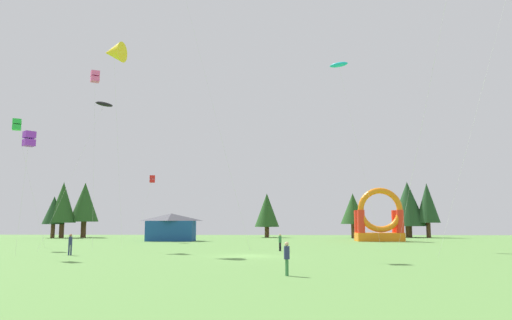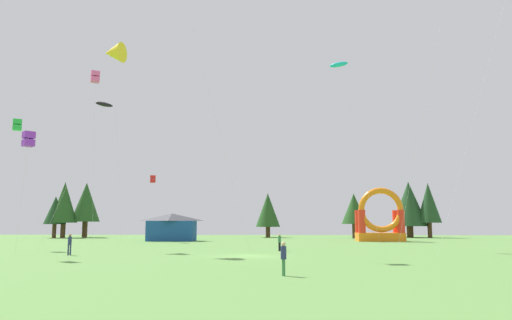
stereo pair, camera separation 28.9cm
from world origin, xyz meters
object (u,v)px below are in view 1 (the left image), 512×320
kite_pink_box (95,77)px  kite_cyan_parafoil (339,65)px  festival_tent (171,227)px  inflatable_orange_dome (379,222)px  kite_black_parafoil (104,104)px  person_near_camera (70,243)px  person_far_side (287,256)px  kite_yellow_delta (114,53)px  kite_purple_box (29,139)px  person_midfield (280,241)px  kite_red_box (152,179)px  kite_green_box (17,125)px

kite_pink_box → kite_cyan_parafoil: (25.58, 2.40, 1.72)m
festival_tent → inflatable_orange_dome: bearing=0.6°
kite_pink_box → inflatable_orange_dome: bearing=29.6°
kite_black_parafoil → person_near_camera: size_ratio=8.91×
kite_cyan_parafoil → inflatable_orange_dome: bearing=65.9°
kite_pink_box → person_far_side: (19.23, -23.49, -16.61)m
kite_pink_box → kite_yellow_delta: size_ratio=0.93×
kite_purple_box → person_far_side: bearing=-30.7°
kite_yellow_delta → person_midfield: kite_yellow_delta is taller
kite_pink_box → person_near_camera: size_ratio=10.98×
kite_cyan_parafoil → festival_tent: bearing=143.2°
person_near_camera → inflatable_orange_dome: size_ratio=0.23×
kite_cyan_parafoil → kite_purple_box: 31.23m
kite_black_parafoil → person_far_side: 31.56m
kite_red_box → person_far_side: size_ratio=5.39×
kite_green_box → person_near_camera: 18.30m
person_far_side → inflatable_orange_dome: (13.61, 42.11, 1.58)m
kite_purple_box → kite_green_box: bearing=123.4°
person_near_camera → inflatable_orange_dome: bearing=20.6°
kite_red_box → kite_green_box: bearing=-122.8°
kite_black_parafoil → person_near_camera: bearing=-82.8°
kite_black_parafoil → kite_purple_box: bearing=-98.2°
kite_pink_box → person_far_side: bearing=-50.7°
kite_yellow_delta → kite_green_box: bearing=160.8°
kite_pink_box → kite_cyan_parafoil: 25.75m
kite_yellow_delta → inflatable_orange_dome: kite_yellow_delta is taller
kite_cyan_parafoil → kite_yellow_delta: kite_cyan_parafoil is taller
person_midfield → person_near_camera: 17.56m
kite_pink_box → kite_cyan_parafoil: kite_cyan_parafoil is taller
kite_cyan_parafoil → kite_purple_box: size_ratio=2.08×
kite_cyan_parafoil → kite_purple_box: bearing=-150.7°
inflatable_orange_dome → festival_tent: (-28.55, -0.29, -0.66)m
person_far_side → kite_pink_box: bearing=23.6°
person_near_camera → person_far_side: 21.43m
kite_green_box → kite_purple_box: bearing=-56.6°
kite_pink_box → person_near_camera: 19.53m
kite_red_box → person_near_camera: kite_red_box is taller
person_near_camera → person_far_side: (16.61, -13.53, -0.02)m
kite_cyan_parafoil → inflatable_orange_dome: 24.43m
person_far_side → inflatable_orange_dome: inflatable_orange_dome is taller
kite_pink_box → person_near_camera: kite_pink_box is taller
kite_green_box → person_far_side: kite_green_box is taller
person_far_side → kite_cyan_parafoil: bearing=-29.5°
kite_pink_box → kite_green_box: bearing=-177.9°
kite_green_box → kite_pink_box: bearing=2.1°
kite_red_box → person_far_side: (16.96, -38.82, -7.31)m
kite_black_parafoil → person_far_side: (17.74, -22.41, -13.38)m
person_midfield → festival_tent: bearing=-106.8°
person_midfield → person_far_side: 19.63m
kite_black_parafoil → inflatable_orange_dome: kite_black_parafoil is taller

